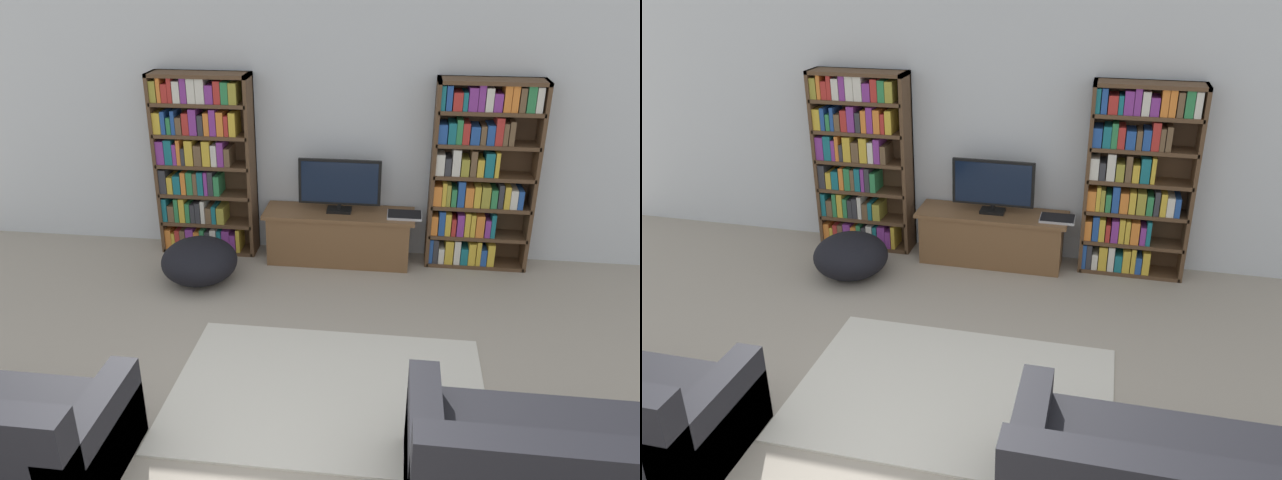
{
  "view_description": "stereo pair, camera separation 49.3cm",
  "coord_description": "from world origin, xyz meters",
  "views": [
    {
      "loc": [
        0.62,
        -1.78,
        2.82
      ],
      "look_at": [
        0.02,
        2.87,
        0.7
      ],
      "focal_mm": 35.0,
      "sensor_mm": 36.0,
      "label": 1
    },
    {
      "loc": [
        1.1,
        -1.69,
        2.82
      ],
      "look_at": [
        0.02,
        2.87,
        0.7
      ],
      "focal_mm": 35.0,
      "sensor_mm": 36.0,
      "label": 2
    }
  ],
  "objects": [
    {
      "name": "wall_back",
      "position": [
        0.0,
        4.23,
        1.3
      ],
      "size": [
        8.8,
        0.06,
        2.6
      ],
      "color": "silver",
      "rests_on": "ground_plane"
    },
    {
      "name": "bookshelf_left",
      "position": [
        -1.33,
        4.04,
        0.94
      ],
      "size": [
        0.98,
        0.3,
        1.84
      ],
      "color": "#513823",
      "rests_on": "ground_plane"
    },
    {
      "name": "bookshelf_right",
      "position": [
        1.39,
        4.05,
        0.93
      ],
      "size": [
        0.98,
        0.3,
        1.84
      ],
      "color": "#513823",
      "rests_on": "ground_plane"
    },
    {
      "name": "tv_stand",
      "position": [
        0.08,
        3.94,
        0.27
      ],
      "size": [
        1.49,
        0.46,
        0.53
      ],
      "color": "brown",
      "rests_on": "ground_plane"
    },
    {
      "name": "television",
      "position": [
        0.08,
        3.95,
        0.81
      ],
      "size": [
        0.81,
        0.16,
        0.53
      ],
      "color": "black",
      "rests_on": "tv_stand"
    },
    {
      "name": "laptop",
      "position": [
        0.72,
        3.9,
        0.54
      ],
      "size": [
        0.33,
        0.24,
        0.03
      ],
      "color": "#B7B7BC",
      "rests_on": "tv_stand"
    },
    {
      "name": "area_rug",
      "position": [
        0.22,
        1.79,
        0.01
      ],
      "size": [
        2.21,
        1.55,
        0.02
      ],
      "color": "beige",
      "rests_on": "ground_plane"
    },
    {
      "name": "beanbag_ottoman",
      "position": [
        -1.18,
        3.32,
        0.21
      ],
      "size": [
        0.71,
        0.71,
        0.42
      ],
      "primitive_type": "ellipsoid",
      "color": "black",
      "rests_on": "ground_plane"
    }
  ]
}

